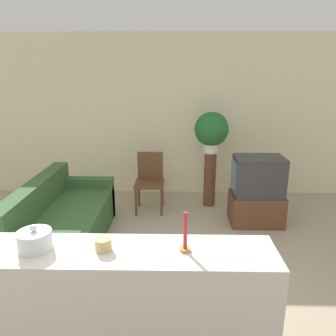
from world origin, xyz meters
TOP-DOWN VIEW (x-y plane):
  - ground_plane at (0.00, 0.00)m, footprint 14.00×14.00m
  - wall_back at (0.00, 3.43)m, footprint 9.00×0.06m
  - couch at (-0.82, 1.46)m, footprint 0.86×1.89m
  - tv_stand at (1.70, 2.15)m, footprint 0.72×0.49m
  - television at (1.70, 2.15)m, footprint 0.67×0.47m
  - wooden_chair at (0.17, 2.63)m, footprint 0.44×0.44m
  - plant_stand at (1.11, 2.81)m, footprint 0.19×0.19m
  - potted_plant at (1.11, 2.81)m, footprint 0.52×0.52m
  - foreground_counter at (0.00, -0.32)m, footprint 2.42×0.44m
  - decorative_bowl at (-0.33, -0.32)m, footprint 0.21×0.21m
  - candle_jar at (0.10, -0.32)m, footprint 0.11×0.11m
  - candlestick at (0.62, -0.32)m, footprint 0.07×0.07m

SIDE VIEW (x-z plane):
  - ground_plane at x=0.00m, z-range 0.00..0.00m
  - tv_stand at x=1.70m, z-range 0.00..0.44m
  - couch at x=-0.82m, z-range -0.11..0.70m
  - plant_stand at x=1.11m, z-range 0.00..0.87m
  - foreground_counter at x=0.00m, z-range 0.00..0.98m
  - wooden_chair at x=0.17m, z-range 0.05..0.94m
  - television at x=1.70m, z-range 0.44..0.97m
  - candle_jar at x=0.10m, z-range 0.98..1.06m
  - decorative_bowl at x=-0.33m, z-range 0.96..1.13m
  - candlestick at x=0.62m, z-range 0.93..1.20m
  - potted_plant at x=1.11m, z-range 0.91..1.54m
  - wall_back at x=0.00m, z-range 0.00..2.70m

